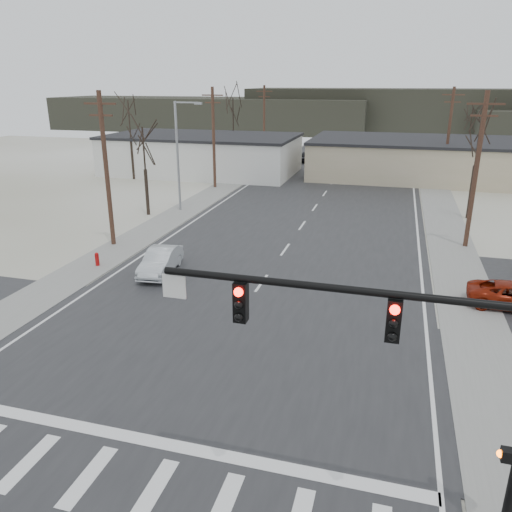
{
  "coord_description": "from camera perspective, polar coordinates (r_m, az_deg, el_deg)",
  "views": [
    {
      "loc": [
        6.55,
        -16.45,
        10.53
      ],
      "look_at": [
        0.46,
        5.24,
        2.6
      ],
      "focal_mm": 35.0,
      "sensor_mm": 36.0,
      "label": 1
    }
  ],
  "objects": [
    {
      "name": "upole_right_b",
      "position": [
        56.92,
        21.14,
        12.78
      ],
      "size": [
        2.2,
        0.3,
        10.0
      ],
      "color": "#4E3024",
      "rests_on": "ground"
    },
    {
      "name": "hill_center",
      "position": [
        112.93,
        20.69,
        15.14
      ],
      "size": [
        80.0,
        18.0,
        9.0
      ],
      "primitive_type": "cube",
      "color": "#333026",
      "rests_on": "ground"
    },
    {
      "name": "fire_hydrant",
      "position": [
        31.31,
        -17.71,
        -0.35
      ],
      "size": [
        0.24,
        0.24,
        0.87
      ],
      "color": "#A50C0C",
      "rests_on": "ground"
    },
    {
      "name": "cross_road",
      "position": [
        20.59,
        -5.29,
        -11.4
      ],
      "size": [
        90.0,
        10.0,
        0.04
      ],
      "primitive_type": "cube",
      "color": "#242427",
      "rests_on": "ground"
    },
    {
      "name": "tree_right_mid",
      "position": [
        43.11,
        24.03,
        11.64
      ],
      "size": [
        3.74,
        3.74,
        8.33
      ],
      "color": "#32271E",
      "rests_on": "ground"
    },
    {
      "name": "car_far_b",
      "position": [
        69.73,
        5.68,
        11.2
      ],
      "size": [
        1.72,
        3.98,
        1.34
      ],
      "primitive_type": "imported",
      "rotation": [
        0.0,
        0.0,
        -0.04
      ],
      "color": "black",
      "rests_on": "main_road"
    },
    {
      "name": "upole_left_d",
      "position": [
        70.99,
        0.93,
        15.1
      ],
      "size": [
        2.2,
        0.3,
        10.0
      ],
      "color": "#4E3024",
      "rests_on": "ground"
    },
    {
      "name": "tree_left_mid",
      "position": [
        58.13,
        -14.26,
        14.63
      ],
      "size": [
        3.96,
        3.96,
        8.82
      ],
      "color": "#32271E",
      "rests_on": "ground"
    },
    {
      "name": "sidewalk_left",
      "position": [
        41.63,
        -9.24,
        4.52
      ],
      "size": [
        3.0,
        90.0,
        0.06
      ],
      "primitive_type": "cube",
      "color": "gray",
      "rests_on": "ground"
    },
    {
      "name": "streetlight_main",
      "position": [
        42.54,
        -8.73,
        11.82
      ],
      "size": [
        2.4,
        0.25,
        9.0
      ],
      "color": "gray",
      "rests_on": "ground"
    },
    {
      "name": "sidewalk_right",
      "position": [
        38.15,
        21.14,
        2.08
      ],
      "size": [
        3.0,
        90.0,
        0.06
      ],
      "primitive_type": "cube",
      "color": "gray",
      "rests_on": "ground"
    },
    {
      "name": "tree_right_far",
      "position": [
        69.15,
        23.36,
        13.76
      ],
      "size": [
        3.52,
        3.52,
        7.84
      ],
      "color": "#32271E",
      "rests_on": "ground"
    },
    {
      "name": "sedan_crossing",
      "position": [
        29.16,
        -10.85,
        -0.57
      ],
      "size": [
        2.01,
        4.43,
        1.41
      ],
      "primitive_type": "imported",
      "rotation": [
        0.0,
        0.0,
        0.12
      ],
      "color": "#B1B7BD",
      "rests_on": "main_road"
    },
    {
      "name": "traffic_signal_mast",
      "position": [
        11.88,
        20.42,
        -11.5
      ],
      "size": [
        8.95,
        0.43,
        7.2
      ],
      "color": "black",
      "rests_on": "ground"
    },
    {
      "name": "upole_left_c",
      "position": [
        51.98,
        -4.87,
        13.46
      ],
      "size": [
        2.2,
        0.3,
        10.0
      ],
      "color": "#4E3024",
      "rests_on": "ground"
    },
    {
      "name": "building_left_far",
      "position": [
        61.35,
        -6.17,
        11.53
      ],
      "size": [
        22.3,
        12.3,
        4.5
      ],
      "color": "silver",
      "rests_on": "ground"
    },
    {
      "name": "tree_left_near",
      "position": [
        41.7,
        -12.69,
        11.62
      ],
      "size": [
        3.3,
        3.3,
        7.35
      ],
      "color": "#32271E",
      "rests_on": "ground"
    },
    {
      "name": "car_far_a",
      "position": [
        57.42,
        10.63,
        9.25
      ],
      "size": [
        3.79,
        5.21,
        1.4
      ],
      "primitive_type": "imported",
      "rotation": [
        0.0,
        0.0,
        2.71
      ],
      "color": "black",
      "rests_on": "main_road"
    },
    {
      "name": "building_right_far",
      "position": [
        61.13,
        19.09,
        10.47
      ],
      "size": [
        26.3,
        14.3,
        4.3
      ],
      "color": "#BBAA8E",
      "rests_on": "ground"
    },
    {
      "name": "upole_right_a",
      "position": [
        35.21,
        23.88,
        9.09
      ],
      "size": [
        2.2,
        0.3,
        10.0
      ],
      "color": "#4E3024",
      "rests_on": "ground"
    },
    {
      "name": "ground",
      "position": [
        20.6,
        -5.29,
        -11.44
      ],
      "size": [
        140.0,
        140.0,
        0.0
      ],
      "primitive_type": "plane",
      "color": "white",
      "rests_on": "ground"
    },
    {
      "name": "upole_left_b",
      "position": [
        34.11,
        -16.75,
        9.63
      ],
      "size": [
        2.2,
        0.3,
        10.0
      ],
      "color": "#4E3024",
      "rests_on": "ground"
    },
    {
      "name": "tree_left_far",
      "position": [
        65.88,
        -2.63,
        15.67
      ],
      "size": [
        3.96,
        3.96,
        8.82
      ],
      "color": "#32271E",
      "rests_on": "ground"
    },
    {
      "name": "hill_left",
      "position": [
        116.35,
        -5.49,
        15.84
      ],
      "size": [
        70.0,
        18.0,
        7.0
      ],
      "primitive_type": "cube",
      "color": "#333026",
      "rests_on": "ground"
    },
    {
      "name": "main_road",
      "position": [
        33.8,
        3.72,
        1.24
      ],
      "size": [
        18.0,
        110.0,
        0.05
      ],
      "primitive_type": "cube",
      "color": "#242427",
      "rests_on": "ground"
    }
  ]
}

